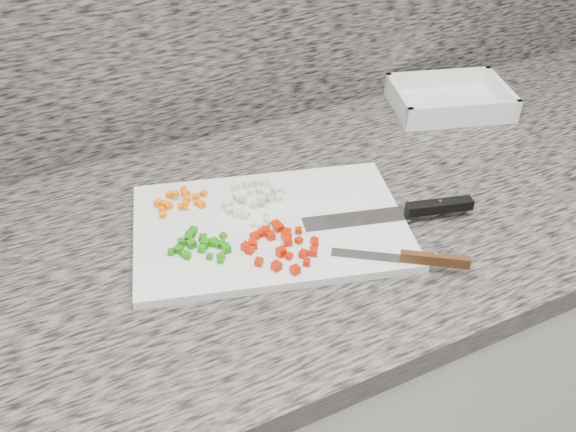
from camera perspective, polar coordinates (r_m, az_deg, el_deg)
name	(u,v)px	position (r m, az deg, el deg)	size (l,w,h in m)	color
cabinet	(293,402)	(1.34, 0.47, -16.19)	(3.92, 0.62, 0.86)	silver
countertop	(295,226)	(1.01, 0.59, -0.85)	(3.96, 0.64, 0.04)	#615C55
cutting_board	(270,227)	(0.97, -1.59, -0.94)	(0.40, 0.27, 0.01)	silver
carrot_pile	(180,200)	(1.01, -9.61, 1.37)	(0.09, 0.06, 0.01)	orange
onion_pile	(253,196)	(1.01, -3.15, 1.82)	(0.11, 0.09, 0.02)	beige
green_pepper_pile	(201,244)	(0.92, -7.75, -2.52)	(0.09, 0.09, 0.01)	#1C7D0B
red_pepper_pile	(279,244)	(0.92, -0.80, -2.49)	(0.11, 0.12, 0.01)	#BB1802
garlic_pile	(264,224)	(0.96, -2.11, -0.73)	(0.04, 0.05, 0.01)	beige
chef_knife	(411,211)	(1.00, 10.87, 0.47)	(0.26, 0.10, 0.02)	silver
paring_knife	(417,259)	(0.91, 11.41, -3.72)	(0.16, 0.12, 0.02)	silver
tray	(449,101)	(1.34, 14.15, 9.88)	(0.26, 0.22, 0.05)	white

